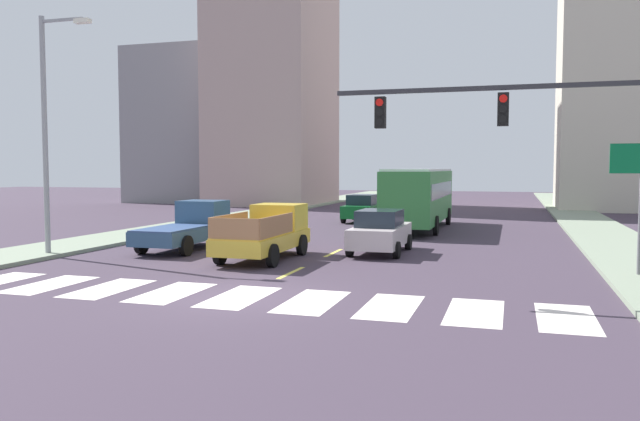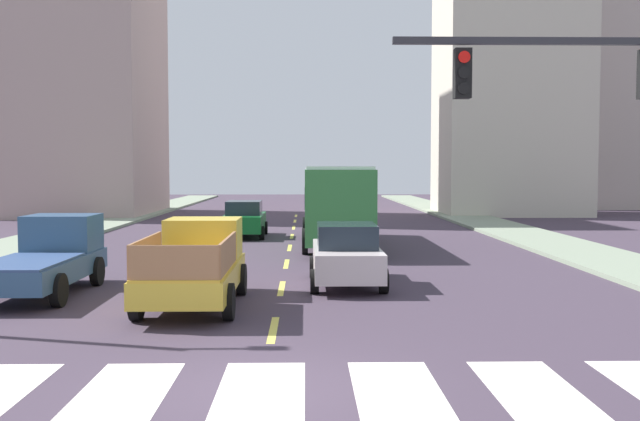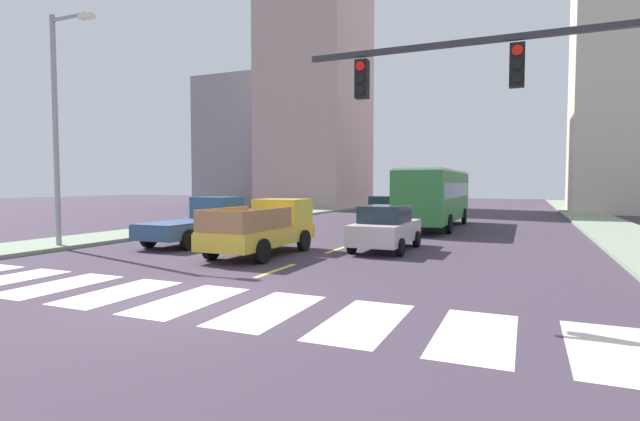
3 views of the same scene
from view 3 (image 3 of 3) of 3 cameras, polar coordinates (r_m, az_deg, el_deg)
name	(u,v)px [view 3 (image 3 of 3)]	position (r m, az deg, el deg)	size (l,w,h in m)	color
ground_plane	(188,301)	(11.02, -15.34, -10.28)	(160.00, 160.00, 0.00)	#3E3241
sidewalk_right	(628,237)	(26.84, 32.67, -2.61)	(3.35, 110.00, 0.15)	gray
sidewalk_left	(228,222)	(31.93, -10.83, -1.33)	(3.35, 110.00, 0.15)	gray
crosswalk_stripe_1	(7,279)	(15.40, -33.13, -6.83)	(1.28, 2.97, 0.01)	silver
crosswalk_stripe_2	(59,285)	(13.81, -28.50, -7.80)	(1.28, 2.97, 0.01)	silver
crosswalk_stripe_3	(119,292)	(12.33, -22.69, -8.95)	(1.28, 2.97, 0.01)	silver
crosswalk_stripe_4	(188,301)	(11.01, -15.34, -10.26)	(1.28, 2.97, 0.01)	silver
crosswalk_stripe_5	(269,310)	(9.93, -6.12, -11.65)	(1.28, 2.97, 0.01)	silver
crosswalk_stripe_6	(363,321)	(9.15, 5.11, -12.93)	(1.28, 2.97, 0.01)	silver
crosswalk_stripe_7	(476,334)	(8.76, 17.96, -13.80)	(1.28, 2.97, 0.01)	silver
crosswalk_stripe_8	(613,351)	(8.82, 31.36, -14.00)	(1.28, 2.97, 0.01)	silver
lane_dash_0	(276,270)	(14.29, -5.21, -7.08)	(0.16, 2.40, 0.01)	#D8CB4F
lane_dash_1	(338,249)	(18.78, 2.10, -4.60)	(0.16, 2.40, 0.01)	#D8CB4F
lane_dash_2	(375,236)	(23.48, 6.51, -3.06)	(0.16, 2.40, 0.01)	#D8CB4F
lane_dash_3	(400,228)	(28.28, 9.43, -2.03)	(0.16, 2.40, 0.01)	#D8CB4F
lane_dash_4	(418,222)	(33.14, 11.50, -1.30)	(0.16, 2.40, 0.01)	#D8CB4F
lane_dash_5	(431,217)	(38.04, 13.04, -0.75)	(0.16, 2.40, 0.01)	#D8CB4F
lane_dash_6	(442,213)	(42.96, 14.22, -0.33)	(0.16, 2.40, 0.01)	#D8CB4F
lane_dash_7	(450,210)	(47.90, 15.16, 0.01)	(0.16, 2.40, 0.01)	#D8CB4F
pickup_stakebed	(266,228)	(17.63, -6.37, -2.08)	(2.18, 5.20, 1.96)	gold
pickup_dark	(201,222)	(21.26, -13.93, -1.30)	(2.18, 5.20, 1.96)	#2F4F72
city_bus	(435,194)	(28.50, 13.49, 1.89)	(2.72, 10.80, 3.32)	#31783A
sedan_near_left	(386,228)	(18.60, 7.79, -2.05)	(2.02, 4.40, 1.72)	beige
sedan_mid	(384,209)	(33.28, 7.63, 0.23)	(2.02, 4.40, 1.72)	#105A24
traffic_signal_gantry	(577,97)	(10.42, 28.17, 11.75)	(8.03, 0.27, 6.00)	#2D2D33
streetlight_left	(58,121)	(21.39, -28.61, 9.30)	(2.20, 0.28, 9.00)	gray
block_mid_left	(247,143)	(59.96, -8.69, 7.91)	(9.57, 9.05, 15.10)	gray
block_mid_right	(636,57)	(50.71, 33.34, 14.99)	(9.68, 7.82, 26.77)	beige
block_low_left	(317,72)	(55.17, -0.39, 16.06)	(9.46, 11.96, 29.72)	#AE948E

